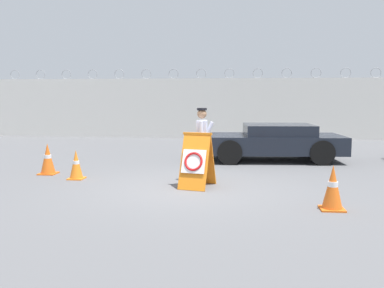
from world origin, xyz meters
name	(u,v)px	position (x,y,z in m)	size (l,w,h in m)	color
ground_plane	(188,188)	(0.00, 0.00, 0.00)	(90.00, 90.00, 0.00)	#5B5B5E
perimeter_wall	(215,108)	(0.00, 11.15, 1.40)	(36.00, 0.30, 3.24)	silver
barricade_sign	(197,160)	(0.18, 0.09, 0.59)	(0.78, 0.98, 1.18)	orange
security_guard	(202,141)	(0.24, 0.74, 0.93)	(0.38, 0.60, 1.68)	#514C42
traffic_cone_near	(48,159)	(-3.68, 1.26, 0.38)	(0.42, 0.42, 0.78)	orange
traffic_cone_mid	(76,165)	(-2.73, 0.70, 0.34)	(0.36, 0.36, 0.69)	orange
traffic_cone_far	(333,188)	(2.68, -1.49, 0.39)	(0.41, 0.41, 0.78)	orange
parked_car_rear_sedan	(273,141)	(2.11, 4.20, 0.59)	(4.32, 2.20, 1.10)	black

